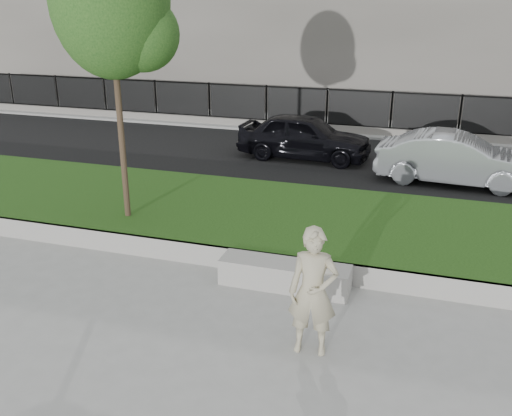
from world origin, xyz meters
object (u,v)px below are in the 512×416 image
(stone_bench, at_px, (285,275))
(car_silver, at_px, (456,159))
(book, at_px, (326,272))
(car_dark, at_px, (304,136))
(young_tree, at_px, (115,6))
(man, at_px, (313,292))

(stone_bench, height_order, car_silver, car_silver)
(book, distance_m, car_dark, 8.31)
(young_tree, bearing_deg, car_silver, 40.40)
(man, xyz_separation_m, young_tree, (-4.38, 2.95, 3.52))
(man, relative_size, car_silver, 0.46)
(young_tree, relative_size, car_dark, 1.41)
(man, bearing_deg, car_dark, 97.80)
(book, bearing_deg, car_silver, 51.80)
(stone_bench, distance_m, car_dark, 8.01)
(man, bearing_deg, young_tree, 140.18)
(man, relative_size, car_dark, 0.46)
(stone_bench, bearing_deg, car_dark, 100.77)
(man, distance_m, young_tree, 6.34)
(stone_bench, bearing_deg, young_tree, 160.00)
(man, distance_m, car_silver, 8.53)
(book, height_order, car_silver, car_silver)
(young_tree, bearing_deg, car_dark, 72.49)
(stone_bench, xyz_separation_m, young_tree, (-3.56, 1.30, 4.20))
(young_tree, distance_m, car_silver, 9.07)
(book, xyz_separation_m, car_silver, (2.01, 6.81, 0.23))
(young_tree, height_order, car_dark, young_tree)
(stone_bench, height_order, book, book)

